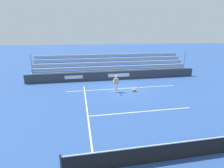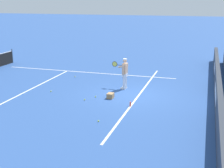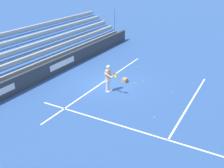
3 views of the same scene
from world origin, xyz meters
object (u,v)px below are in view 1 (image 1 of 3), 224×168
(tennis_ball_near_player, at_px, (137,94))
(tennis_ball_stray_back, at_px, (145,104))
(tennis_net, at_px, (181,150))
(water_bottle, at_px, (138,87))
(tennis_player, at_px, (116,84))
(tennis_ball_on_baseline, at_px, (160,88))
(tennis_ball_far_right, at_px, (144,94))
(tennis_ball_toward_net, at_px, (106,107))
(ball_box_cardboard, at_px, (134,90))

(tennis_ball_near_player, bearing_deg, tennis_ball_stray_back, 85.39)
(tennis_ball_stray_back, bearing_deg, tennis_net, 83.33)
(water_bottle, bearing_deg, tennis_net, 80.92)
(tennis_ball_stray_back, bearing_deg, tennis_player, -64.40)
(tennis_ball_stray_back, distance_m, tennis_ball_on_baseline, 5.07)
(tennis_ball_far_right, height_order, tennis_net, tennis_net)
(tennis_player, height_order, tennis_ball_near_player, tennis_player)
(tennis_ball_stray_back, relative_size, tennis_ball_far_right, 1.00)
(tennis_ball_toward_net, height_order, tennis_net, tennis_net)
(tennis_ball_far_right, relative_size, tennis_net, 0.01)
(ball_box_cardboard, bearing_deg, tennis_ball_on_baseline, -171.46)
(tennis_player, bearing_deg, tennis_ball_far_right, 152.20)
(tennis_ball_near_player, bearing_deg, tennis_ball_on_baseline, -157.75)
(tennis_ball_toward_net, distance_m, tennis_net, 7.11)
(water_bottle, height_order, tennis_net, tennis_net)
(water_bottle, bearing_deg, tennis_ball_near_player, 68.07)
(water_bottle, xyz_separation_m, tennis_net, (1.81, 11.36, 0.38))
(tennis_ball_stray_back, bearing_deg, water_bottle, -102.46)
(tennis_ball_toward_net, xyz_separation_m, tennis_ball_on_baseline, (-6.65, -3.96, 0.00))
(tennis_ball_far_right, distance_m, water_bottle, 2.40)
(tennis_ball_on_baseline, bearing_deg, tennis_ball_near_player, 22.25)
(tennis_ball_far_right, relative_size, tennis_ball_on_baseline, 1.00)
(tennis_ball_toward_net, relative_size, water_bottle, 0.30)
(ball_box_cardboard, relative_size, tennis_net, 0.04)
(tennis_ball_near_player, distance_m, tennis_net, 9.38)
(tennis_ball_toward_net, relative_size, tennis_net, 0.01)
(tennis_ball_toward_net, distance_m, tennis_ball_on_baseline, 7.74)
(tennis_ball_toward_net, bearing_deg, tennis_net, 111.54)
(tennis_ball_near_player, height_order, tennis_ball_on_baseline, same)
(tennis_ball_far_right, relative_size, water_bottle, 0.30)
(ball_box_cardboard, height_order, tennis_ball_near_player, ball_box_cardboard)
(tennis_ball_far_right, xyz_separation_m, tennis_ball_near_player, (0.61, -0.35, 0.00))
(water_bottle, bearing_deg, tennis_ball_stray_back, 77.54)
(water_bottle, bearing_deg, tennis_ball_far_right, 85.01)
(tennis_player, height_order, ball_box_cardboard, tennis_player)
(tennis_ball_toward_net, bearing_deg, water_bottle, -132.92)
(tennis_player, bearing_deg, ball_box_cardboard, 172.92)
(tennis_net, bearing_deg, ball_box_cardboard, -95.07)
(tennis_ball_far_right, distance_m, tennis_ball_near_player, 0.71)
(tennis_ball_stray_back, xyz_separation_m, tennis_ball_near_player, (-0.21, -2.64, 0.00))
(tennis_player, distance_m, tennis_net, 10.37)
(tennis_ball_toward_net, relative_size, tennis_ball_stray_back, 1.00)
(ball_box_cardboard, bearing_deg, tennis_player, -7.08)
(tennis_ball_stray_back, height_order, water_bottle, water_bottle)
(tennis_ball_toward_net, height_order, tennis_ball_far_right, same)
(tennis_ball_far_right, xyz_separation_m, tennis_ball_on_baseline, (-2.44, -1.60, 0.00))
(tennis_ball_near_player, xyz_separation_m, tennis_net, (0.99, 9.31, 0.46))
(tennis_ball_near_player, bearing_deg, tennis_net, 83.91)
(tennis_ball_far_right, height_order, water_bottle, water_bottle)
(tennis_ball_on_baseline, bearing_deg, tennis_ball_toward_net, 30.78)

